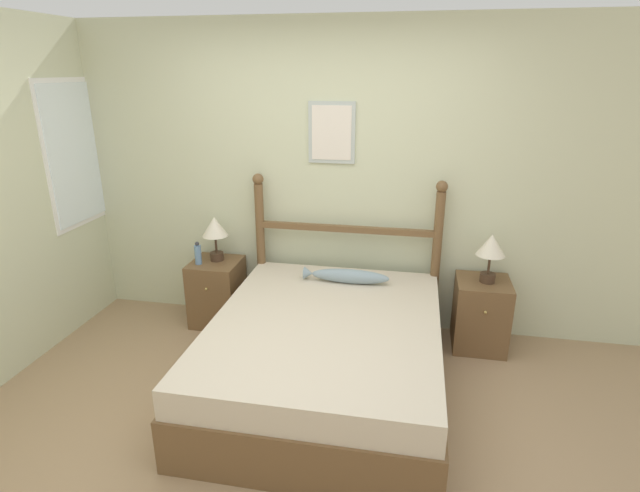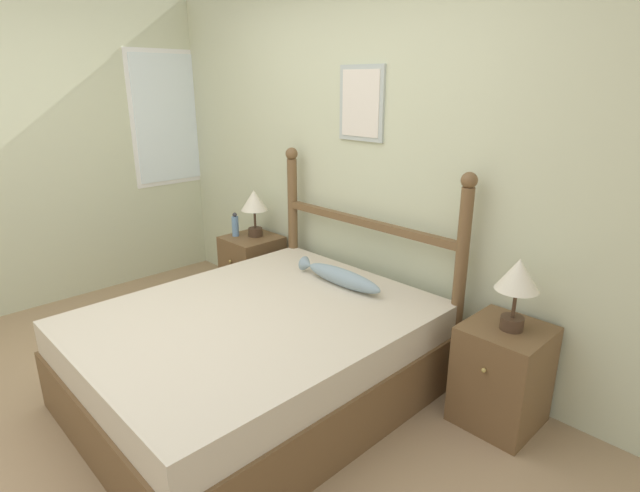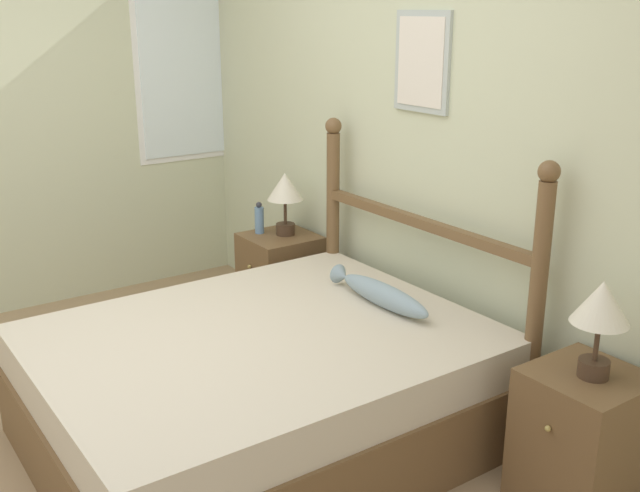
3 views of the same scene
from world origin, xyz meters
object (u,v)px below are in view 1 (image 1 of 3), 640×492
bed (326,355)px  table_lamp_right (491,249)px  nightstand_left (217,292)px  table_lamp_left (215,230)px  fish_pillow (347,276)px  bottle (198,254)px  nightstand_right (480,314)px

bed → table_lamp_right: table_lamp_right is taller
nightstand_left → table_lamp_left: (0.00, 0.04, 0.56)m
bed → nightstand_left: (-1.12, 0.81, 0.02)m
table_lamp_right → nightstand_left: bearing=179.9°
bed → fish_pillow: 0.73m
table_lamp_left → bottle: size_ratio=1.94×
bed → table_lamp_left: table_lamp_left is taller
nightstand_left → fish_pillow: (1.18, -0.16, 0.31)m
nightstand_left → bottle: size_ratio=2.86×
bed → fish_pillow: (0.05, 0.65, 0.33)m
nightstand_right → table_lamp_left: size_ratio=1.47×
table_lamp_right → fish_pillow: size_ratio=0.57×
nightstand_right → fish_pillow: bearing=-171.4°
fish_pillow → nightstand_right: bearing=8.6°
table_lamp_right → bottle: bearing=-178.3°
bed → table_lamp_left: (-1.12, 0.85, 0.58)m
bottle → fish_pillow: bearing=-3.8°
table_lamp_right → fish_pillow: bearing=-171.9°
bed → nightstand_right: bearing=35.7°
nightstand_left → fish_pillow: fish_pillow is taller
nightstand_right → fish_pillow: fish_pillow is taller
table_lamp_right → table_lamp_left: bearing=178.8°
nightstand_left → fish_pillow: 1.23m
bottle → nightstand_right: bearing=1.9°
nightstand_left → table_lamp_right: size_ratio=1.47×
nightstand_right → bed: bearing=-144.3°
nightstand_right → table_lamp_right: bearing=-16.9°
nightstand_right → fish_pillow: size_ratio=0.84×
bed → table_lamp_left: 1.52m
bottle → fish_pillow: bottle is taller
table_lamp_left → bottle: (-0.12, -0.12, -0.19)m
bed → bottle: bottle is taller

